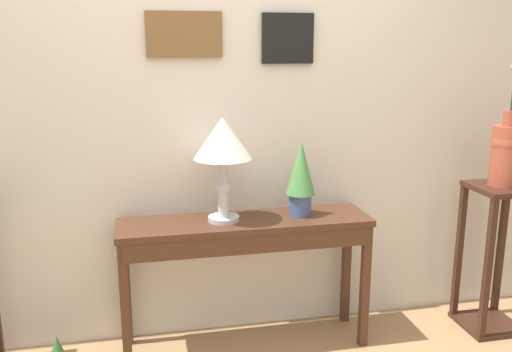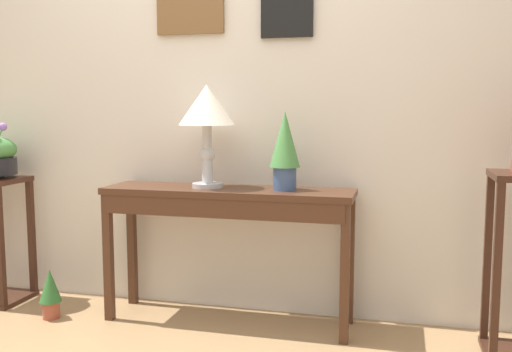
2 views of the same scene
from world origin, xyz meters
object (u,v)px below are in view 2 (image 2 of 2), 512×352
Objects in this scene: potted_plant_on_console at (285,147)px; console_table at (227,209)px; table_lamp at (207,111)px; potted_plant_floor at (50,292)px.

console_table is at bearing -173.93° from potted_plant_on_console.
potted_plant_on_console reaches higher than console_table.
potted_plant_floor is (-0.86, -0.21, -1.01)m from table_lamp.
table_lamp is at bearing -178.62° from potted_plant_on_console.
potted_plant_floor is at bearing -166.49° from table_lamp.
potted_plant_on_console reaches higher than potted_plant_floor.
console_table is at bearing 10.68° from potted_plant_floor.
table_lamp reaches higher than console_table.
potted_plant_on_console is 1.45× the size of potted_plant_floor.
table_lamp is 0.47m from potted_plant_on_console.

